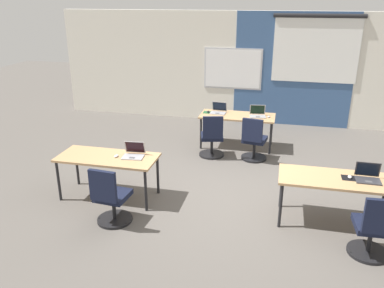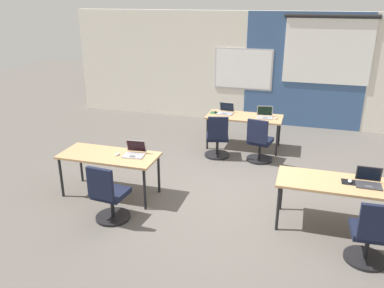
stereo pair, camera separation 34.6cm
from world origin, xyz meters
name	(u,v)px [view 1 (the left image)]	position (x,y,z in m)	size (l,w,h in m)	color
ground_plane	(220,191)	(0.00, 0.00, 0.00)	(24.00, 24.00, 0.00)	#56514C
back_wall_assembly	(250,68)	(0.04, 4.20, 1.41)	(10.00, 0.27, 2.80)	silver
desk_near_left	(108,160)	(-1.75, -0.60, 0.66)	(1.60, 0.70, 0.72)	tan
desk_near_right	(336,182)	(1.75, -0.60, 0.66)	(1.60, 0.70, 0.72)	tan
desk_far_center	(237,118)	(0.00, 2.20, 0.66)	(1.60, 0.70, 0.72)	tan
laptop_near_left_inner	(134,154)	(-1.34, -0.50, 0.77)	(0.36, 0.33, 0.23)	#9E9EA3
mouse_near_left_inner	(116,156)	(-1.60, -0.59, 0.74)	(0.06, 0.10, 0.03)	silver
chair_near_left_inner	(111,200)	(-1.38, -1.36, 0.38)	(0.52, 0.56, 0.92)	black
laptop_near_right_end	(368,177)	(2.16, -0.56, 0.77)	(0.33, 0.27, 0.24)	#333338
mousepad_near_right_end	(350,178)	(1.93, -0.56, 0.72)	(0.22, 0.19, 0.00)	black
mouse_near_right_end	(350,177)	(1.93, -0.56, 0.74)	(0.06, 0.10, 0.03)	#B2B2B7
chair_near_right_end	(373,231)	(2.15, -1.35, 0.38)	(0.52, 0.55, 0.92)	black
laptop_far_left	(218,111)	(-0.43, 2.29, 0.77)	(0.35, 0.32, 0.23)	#9E9EA3
mousepad_far_left	(208,112)	(-0.66, 2.26, 0.72)	(0.22, 0.19, 0.00)	#23512D
mouse_far_left	(208,112)	(-0.66, 2.26, 0.74)	(0.07, 0.11, 0.03)	black
chair_far_left	(212,140)	(-0.42, 1.49, 0.38)	(0.53, 0.59, 0.92)	black
laptop_far_right	(258,114)	(0.43, 2.21, 0.77)	(0.37, 0.33, 0.23)	#9E9EA3
mouse_far_right	(269,117)	(0.67, 2.18, 0.74)	(0.06, 0.10, 0.03)	#B2B2B7
chair_far_right	(254,142)	(0.43, 1.51, 0.38)	(0.52, 0.57, 0.92)	black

